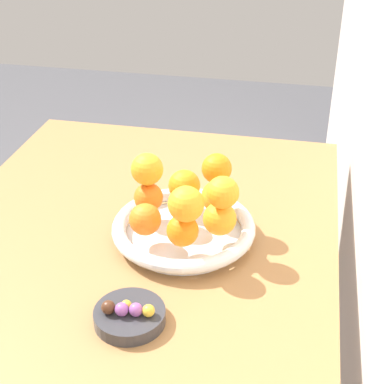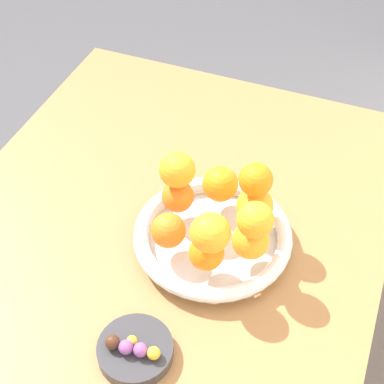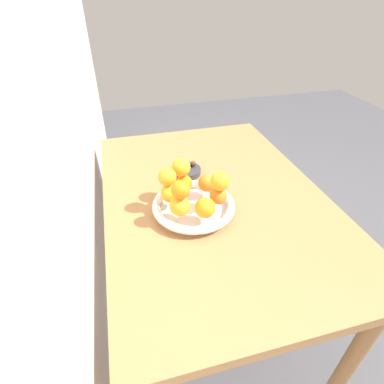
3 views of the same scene
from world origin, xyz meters
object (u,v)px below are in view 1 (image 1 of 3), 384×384
candy_dish (130,316)px  orange_7 (147,169)px  orange_2 (183,231)px  orange_5 (184,186)px  candy_ball_5 (122,310)px  candy_ball_0 (122,309)px  orange_0 (148,197)px  candy_ball_4 (126,305)px  candy_ball_1 (108,307)px  orange_9 (186,204)px  orange_4 (218,197)px  candy_ball_2 (136,310)px  orange_8 (223,192)px  orange_1 (145,219)px  candy_ball_3 (148,311)px  orange_6 (217,168)px  dining_table (126,295)px  orange_3 (220,219)px  fruit_bowl (184,229)px

candy_dish → orange_7: bearing=-171.3°
orange_2 → orange_5: bearing=-168.9°
orange_2 → candy_ball_5: 0.19m
candy_ball_0 → orange_7: bearing=-173.3°
orange_0 → candy_ball_4: (0.26, 0.03, -0.04)m
orange_0 → candy_ball_1: 0.27m
candy_dish → orange_9: bearing=160.4°
orange_7 → orange_4: bearing=98.4°
candy_dish → candy_ball_2: (0.01, 0.01, 0.02)m
orange_8 → candy_ball_4: 0.25m
orange_1 → candy_ball_3: size_ratio=2.94×
orange_6 → dining_table: bearing=-49.4°
orange_3 → candy_ball_3: orange_3 is taller
fruit_bowl → orange_2: orange_2 is taller
candy_dish → candy_ball_2: 0.03m
fruit_bowl → orange_6: bearing=133.4°
orange_1 → candy_ball_1: 0.20m
candy_ball_5 → fruit_bowl: bearing=170.2°
candy_dish → orange_4: 0.30m
fruit_bowl → orange_1: orange_1 is taller
orange_1 → orange_5: orange_5 is taller
orange_2 → orange_3: size_ratio=0.93×
orange_6 → orange_7: orange_6 is taller
fruit_bowl → candy_ball_2: size_ratio=12.57×
fruit_bowl → candy_ball_3: size_ratio=13.65×
candy_dish → candy_ball_0: (0.01, -0.01, 0.02)m
orange_7 → candy_ball_0: (0.27, 0.03, -0.09)m
orange_1 → orange_2: (0.02, 0.07, -0.00)m
orange_4 → orange_6: 0.06m
orange_0 → orange_7: orange_7 is taller
candy_ball_2 → orange_9: bearing=165.3°
dining_table → candy_dish: size_ratio=9.86×
candy_ball_4 → candy_ball_1: bearing=-61.3°
fruit_bowl → orange_7: size_ratio=4.44×
candy_dish → candy_ball_5: candy_ball_5 is taller
fruit_bowl → candy_ball_0: 0.25m
orange_8 → candy_ball_3: bearing=-20.6°
dining_table → orange_1: 0.16m
candy_ball_0 → orange_4: bearing=161.6°
candy_dish → orange_1: orange_1 is taller
orange_7 → orange_0: bearing=18.9°
orange_1 → orange_8: size_ratio=1.01×
orange_2 → orange_7: 0.15m
orange_2 → candy_ball_4: size_ratio=3.44×
candy_ball_0 → candy_ball_1: 0.02m
orange_4 → orange_7: size_ratio=1.04×
candy_ball_4 → orange_3: bearing=152.0°
orange_5 → orange_6: size_ratio=1.12×
orange_2 → orange_6: 0.14m
orange_7 → candy_ball_3: bearing=15.1°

